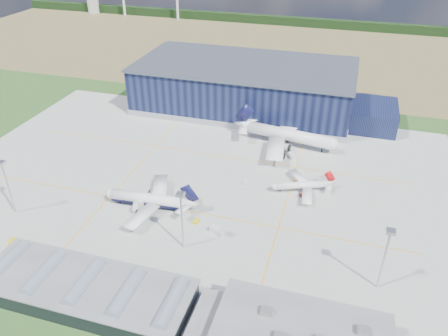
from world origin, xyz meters
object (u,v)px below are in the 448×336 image
at_px(light_mast_center, 182,212).
at_px(car_b, 267,307).
at_px(airliner_navy, 148,194).
at_px(airliner_widebody, 289,129).
at_px(airliner_red, 301,182).
at_px(gse_tug_c, 279,150).
at_px(gse_cart_b, 275,147).
at_px(gse_van_a, 217,231).
at_px(light_mast_east, 386,250).
at_px(gse_cart_a, 245,183).
at_px(gse_van_b, 292,156).
at_px(gse_tug_b, 196,221).
at_px(airstair, 139,208).
at_px(car_a, 188,288).
at_px(light_mast_west, 6,179).
at_px(gse_tug_a, 12,243).
at_px(gse_van_c, 292,306).
at_px(hangar, 250,89).

height_order(light_mast_center, car_b, light_mast_center).
bearing_deg(airliner_navy, airliner_widebody, -127.60).
relative_size(airliner_red, airliner_widebody, 0.51).
relative_size(gse_tug_c, gse_cart_b, 1.34).
height_order(airliner_navy, gse_van_a, airliner_navy).
relative_size(light_mast_east, gse_cart_a, 7.80).
bearing_deg(airliner_red, light_mast_center, 31.49).
height_order(light_mast_center, light_mast_east, same).
bearing_deg(gse_tug_c, gse_cart_a, -86.56).
bearing_deg(car_b, light_mast_east, -67.43).
height_order(airliner_navy, gse_van_b, airliner_navy).
bearing_deg(light_mast_east, gse_cart_a, 140.25).
height_order(airliner_red, gse_cart_a, airliner_red).
height_order(gse_tug_b, gse_van_a, gse_van_a).
distance_m(gse_van_a, airstair, 33.24).
relative_size(light_mast_center, car_a, 6.30).
relative_size(light_mast_west, car_b, 7.24).
relative_size(gse_tug_a, gse_van_a, 0.66).
relative_size(gse_van_a, gse_van_c, 1.21).
bearing_deg(airliner_widebody, airliner_red, -64.58).
distance_m(airliner_red, car_b, 64.67).
relative_size(airliner_navy, airliner_widebody, 0.72).
height_order(gse_cart_b, car_b, gse_cart_b).
distance_m(light_mast_west, gse_van_c, 112.84).
bearing_deg(gse_van_a, airliner_navy, 98.08).
bearing_deg(light_mast_center, gse_tug_c, 75.87).
bearing_deg(airliner_navy, airliner_red, -157.01).
distance_m(airliner_red, gse_van_a, 44.15).
bearing_deg(airliner_widebody, light_mast_center, -96.16).
relative_size(light_mast_west, gse_tug_c, 6.54).
distance_m(gse_tug_b, airstair, 23.71).
bearing_deg(airliner_red, gse_van_b, -95.89).
distance_m(gse_van_a, gse_cart_b, 70.07).
height_order(gse_tug_a, gse_van_b, gse_van_b).
relative_size(airliner_widebody, gse_tug_b, 20.48).
height_order(light_mast_west, gse_tug_a, light_mast_west).
distance_m(light_mast_east, airliner_navy, 89.04).
distance_m(light_mast_west, light_mast_center, 70.00).
relative_size(gse_cart_a, gse_tug_c, 0.84).
xyz_separation_m(hangar, gse_cart_b, (24.28, -44.78, -11.05)).
bearing_deg(gse_tug_b, light_mast_west, -158.80).
relative_size(hangar, light_mast_west, 6.30).
relative_size(gse_tug_b, car_a, 0.72).
relative_size(gse_tug_c, airstair, 0.67).
xyz_separation_m(gse_tug_a, gse_van_b, (85.04, 88.74, 0.33)).
distance_m(light_mast_west, car_b, 106.22).
bearing_deg(gse_tug_a, light_mast_center, -16.34).
distance_m(gse_tug_b, car_a, 33.21).
height_order(light_mast_center, gse_tug_b, light_mast_center).
xyz_separation_m(airliner_navy, gse_van_b, (48.23, 54.74, -5.30)).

